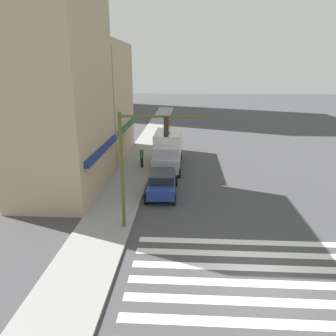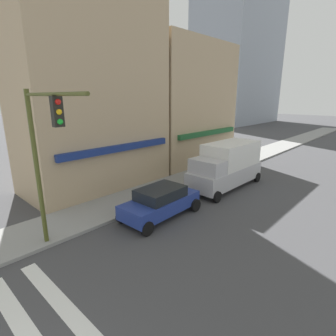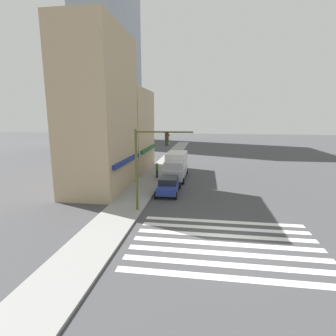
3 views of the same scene
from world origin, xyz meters
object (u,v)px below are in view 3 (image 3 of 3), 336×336
(traffic_signal, at_px, (149,157))
(box_truck_silver, at_px, (176,165))
(sedan_blue, at_px, (169,185))
(pedestrian_green_top, at_px, (157,170))

(traffic_signal, xyz_separation_m, box_truck_silver, (11.59, -0.75, -2.70))
(sedan_blue, xyz_separation_m, pedestrian_green_top, (5.80, 2.21, 0.23))
(traffic_signal, xyz_separation_m, sedan_blue, (5.18, -0.75, -3.45))
(traffic_signal, height_order, box_truck_silver, traffic_signal)
(traffic_signal, relative_size, sedan_blue, 1.42)
(sedan_blue, height_order, pedestrian_green_top, pedestrian_green_top)
(box_truck_silver, relative_size, pedestrian_green_top, 3.52)
(pedestrian_green_top, bearing_deg, box_truck_silver, 172.96)
(traffic_signal, relative_size, pedestrian_green_top, 3.58)
(traffic_signal, distance_m, pedestrian_green_top, 11.53)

